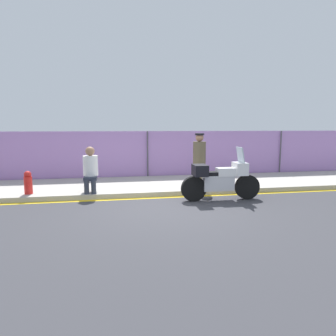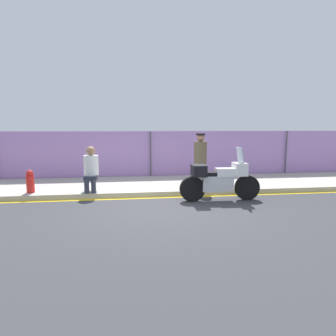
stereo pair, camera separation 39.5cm
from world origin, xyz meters
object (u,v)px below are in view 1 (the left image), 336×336
(motorcycle, at_px, (220,179))
(person_seated_on_curb, at_px, (90,167))
(fire_hydrant, at_px, (28,183))
(officer_standing, at_px, (199,159))

(motorcycle, height_order, person_seated_on_curb, motorcycle)
(motorcycle, bearing_deg, person_seated_on_curb, 163.66)
(motorcycle, xyz_separation_m, person_seated_on_curb, (-3.51, 1.11, 0.27))
(person_seated_on_curb, bearing_deg, fire_hydrant, -178.97)
(motorcycle, height_order, officer_standing, officer_standing)
(person_seated_on_curb, distance_m, fire_hydrant, 1.74)
(person_seated_on_curb, relative_size, fire_hydrant, 2.01)
(officer_standing, relative_size, fire_hydrant, 2.57)
(person_seated_on_curb, bearing_deg, officer_standing, 4.66)
(officer_standing, distance_m, person_seated_on_curb, 3.33)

